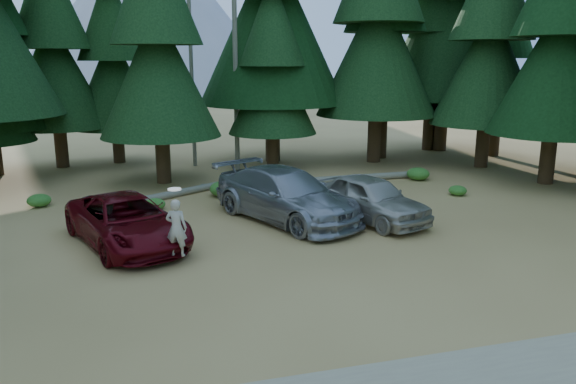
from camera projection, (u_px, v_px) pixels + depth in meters
name	position (u px, v px, depth m)	size (l,w,h in m)	color
ground	(308.00, 272.00, 14.98)	(160.00, 160.00, 0.00)	olive
forest_belt_north	(221.00, 168.00, 29.03)	(36.00, 7.00, 22.00)	black
snag_front	(235.00, 48.00, 27.37)	(0.24, 0.24, 12.00)	#6E6A58
snag_back	(191.00, 69.00, 28.49)	(0.20, 0.20, 10.00)	#6E6A58
mountain_peak	(136.00, 14.00, 94.00)	(48.00, 50.00, 28.00)	#95979D
red_pickup	(127.00, 221.00, 16.97)	(2.49, 5.40, 1.50)	#5C070F
silver_minivan_center	(286.00, 195.00, 19.57)	(2.51, 6.17, 1.79)	#999BA0
silver_minivan_right	(370.00, 198.00, 19.52)	(1.89, 4.69, 1.60)	#B6AFA2
frisbee_player	(176.00, 227.00, 15.15)	(0.68, 0.58, 1.87)	beige
log_left	(178.00, 193.00, 23.06)	(0.30, 0.30, 4.13)	#6E6A58
log_mid	(239.00, 186.00, 24.31)	(0.27, 0.27, 3.22)	#6E6A58
log_right	(361.00, 178.00, 25.95)	(0.32, 0.32, 4.93)	#6E6A58
shrub_far_left	(39.00, 200.00, 21.47)	(0.89, 0.89, 0.49)	#1E651E
shrub_left	(155.00, 204.00, 21.03)	(0.78, 0.78, 0.43)	#1E651E
shrub_center_left	(250.00, 188.00, 23.00)	(1.25, 1.25, 0.69)	#1E651E
shrub_center_right	(224.00, 189.00, 23.06)	(1.15, 1.15, 0.63)	#1E651E
shrub_right	(336.00, 193.00, 22.61)	(0.95, 0.95, 0.52)	#1E651E
shrub_far_right	(418.00, 174.00, 26.17)	(1.05, 1.05, 0.58)	#1E651E
shrub_edge_east	(458.00, 190.00, 23.25)	(0.74, 0.74, 0.41)	#1E651E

